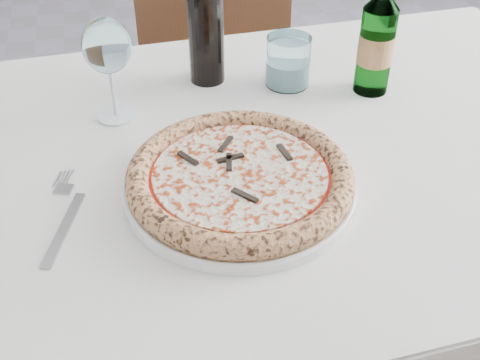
# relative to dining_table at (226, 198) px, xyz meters

# --- Properties ---
(floor) EXTENTS (5.00, 6.00, 0.02)m
(floor) POSITION_rel_dining_table_xyz_m (0.07, 0.22, -0.67)
(floor) COLOR slate
(floor) RESTS_ON ground
(dining_table) EXTENTS (1.42, 0.87, 0.76)m
(dining_table) POSITION_rel_dining_table_xyz_m (0.00, 0.00, 0.00)
(dining_table) COLOR brown
(dining_table) RESTS_ON floor
(chair_far) EXTENTS (0.56, 0.56, 0.93)m
(chair_far) POSITION_rel_dining_table_xyz_m (0.11, 0.74, -0.13)
(chair_far) COLOR brown
(chair_far) RESTS_ON floor
(plate) EXTENTS (0.33, 0.33, 0.02)m
(plate) POSITION_rel_dining_table_xyz_m (0.00, -0.10, 0.10)
(plate) COLOR white
(plate) RESTS_ON dining_table
(pizza) EXTENTS (0.32, 0.32, 0.03)m
(pizza) POSITION_rel_dining_table_xyz_m (-0.00, -0.10, 0.12)
(pizza) COLOR tan
(pizza) RESTS_ON plate
(fork) EXTENTS (0.06, 0.20, 0.00)m
(fork) POSITION_rel_dining_table_xyz_m (-0.24, -0.10, 0.09)
(fork) COLOR #AAAAAA
(fork) RESTS_ON dining_table
(wine_glass) EXTENTS (0.08, 0.08, 0.17)m
(wine_glass) POSITION_rel_dining_table_xyz_m (-0.15, 0.14, 0.22)
(wine_glass) COLOR white
(wine_glass) RESTS_ON dining_table
(tumbler) EXTENTS (0.08, 0.08, 0.09)m
(tumbler) POSITION_rel_dining_table_xyz_m (0.16, 0.18, 0.13)
(tumbler) COLOR white
(tumbler) RESTS_ON dining_table
(beer_bottle) EXTENTS (0.06, 0.06, 0.23)m
(beer_bottle) POSITION_rel_dining_table_xyz_m (0.29, 0.13, 0.19)
(beer_bottle) COLOR #35873D
(beer_bottle) RESTS_ON dining_table
(wine_bottle) EXTENTS (0.06, 0.06, 0.26)m
(wine_bottle) POSITION_rel_dining_table_xyz_m (0.02, 0.23, 0.20)
(wine_bottle) COLOR black
(wine_bottle) RESTS_ON dining_table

